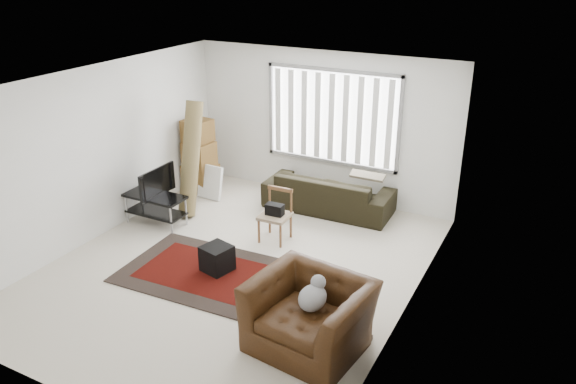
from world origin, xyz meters
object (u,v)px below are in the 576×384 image
object	(u,v)px
moving_boxes	(199,158)
side_chair	(275,213)
tv_stand	(155,203)
armchair	(310,311)
sofa	(329,187)

from	to	relation	value
moving_boxes	side_chair	distance (m)	2.53
moving_boxes	tv_stand	bearing A→B (deg)	-82.70
tv_stand	side_chair	distance (m)	2.10
tv_stand	armchair	bearing A→B (deg)	-24.99
moving_boxes	armchair	bearing A→B (deg)	-40.15
tv_stand	side_chair	world-z (taller)	side_chair
sofa	side_chair	distance (m)	1.46
moving_boxes	side_chair	size ratio (longest dim) A/B	1.66
tv_stand	sofa	size ratio (longest dim) A/B	0.46
moving_boxes	sofa	bearing A→B (deg)	6.77
tv_stand	sofa	distance (m)	2.99
tv_stand	moving_boxes	world-z (taller)	moving_boxes
side_chair	armchair	world-z (taller)	armchair
sofa	side_chair	xyz separation A→B (m)	(-0.29, -1.43, 0.03)
sofa	armchair	bearing A→B (deg)	108.69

